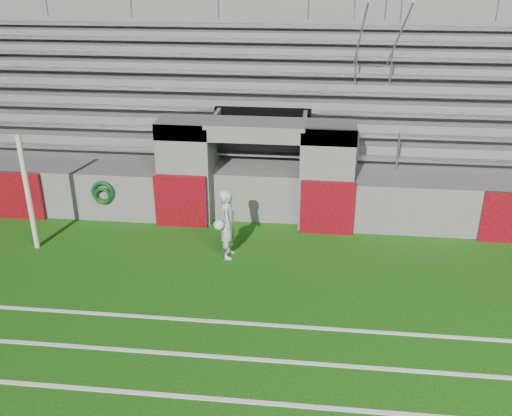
# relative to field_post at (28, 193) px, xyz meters

# --- Properties ---
(ground) EXTENTS (90.00, 90.00, 0.00)m
(ground) POSITION_rel_field_post_xyz_m (4.91, -1.45, -1.36)
(ground) COLOR #174B0C
(ground) RESTS_ON ground
(field_post) EXTENTS (0.12, 0.12, 2.73)m
(field_post) POSITION_rel_field_post_xyz_m (0.00, 0.00, 0.00)
(field_post) COLOR beige
(field_post) RESTS_ON ground
(stadium_structure) EXTENTS (26.00, 8.48, 5.42)m
(stadium_structure) POSITION_rel_field_post_xyz_m (4.91, 6.52, 0.13)
(stadium_structure) COLOR #5C5A57
(stadium_structure) RESTS_ON ground
(goalkeeper_with_ball) EXTENTS (0.49, 0.62, 1.62)m
(goalkeeper_with_ball) POSITION_rel_field_post_xyz_m (4.52, 0.07, -0.55)
(goalkeeper_with_ball) COLOR #AFB5B9
(goalkeeper_with_ball) RESTS_ON ground
(hose_coil) EXTENTS (0.60, 0.15, 0.61)m
(hose_coil) POSITION_rel_field_post_xyz_m (1.13, 1.48, -0.56)
(hose_coil) COLOR #0B3A1A
(hose_coil) RESTS_ON ground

